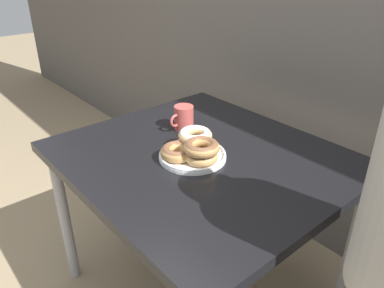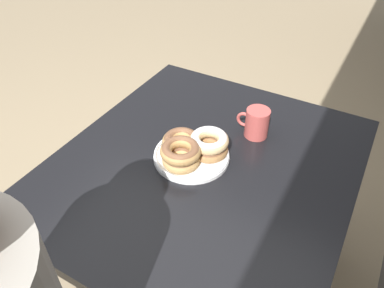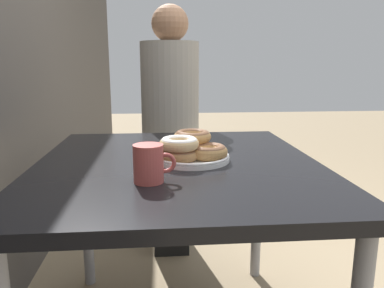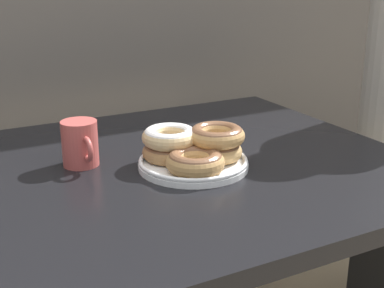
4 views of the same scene
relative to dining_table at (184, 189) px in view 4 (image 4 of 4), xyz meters
name	(u,v)px [view 4 (image 4 of 4)]	position (x,y,z in m)	size (l,w,h in m)	color
dining_table	(184,189)	(0.00, 0.00, 0.00)	(1.09, 0.97, 0.75)	black
donut_plate	(193,150)	(0.00, -0.05, 0.12)	(0.28, 0.27, 0.10)	white
coffee_mug	(80,143)	(-0.23, 0.09, 0.13)	(0.09, 0.12, 0.11)	#B74C47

